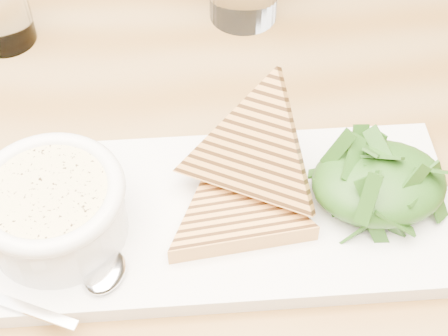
{
  "coord_description": "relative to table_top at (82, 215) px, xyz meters",
  "views": [
    {
      "loc": [
        0.24,
        -0.36,
        1.22
      ],
      "look_at": [
        0.27,
        0.01,
        0.78
      ],
      "focal_mm": 55.0,
      "sensor_mm": 36.0,
      "label": 1
    }
  ],
  "objects": [
    {
      "name": "salad_base",
      "position": [
        0.26,
        -0.03,
        0.06
      ],
      "size": [
        0.12,
        0.09,
        0.04
      ],
      "primitive_type": "ellipsoid",
      "color": "black",
      "rests_on": "platter"
    },
    {
      "name": "sandwich_flat",
      "position": [
        0.14,
        -0.04,
        0.05
      ],
      "size": [
        0.16,
        0.16,
        0.02
      ],
      "primitive_type": null,
      "rotation": [
        0.0,
        0.0,
        0.11
      ],
      "color": "#C68740",
      "rests_on": "platter"
    },
    {
      "name": "soup",
      "position": [
        -0.01,
        -0.04,
        0.09
      ],
      "size": [
        0.1,
        0.1,
        0.01
      ],
      "primitive_type": "cylinder",
      "color": "beige",
      "rests_on": "soup_bowl"
    },
    {
      "name": "arugula_pile",
      "position": [
        0.26,
        -0.03,
        0.06
      ],
      "size": [
        0.11,
        0.1,
        0.05
      ],
      "primitive_type": null,
      "color": "#2C6017",
      "rests_on": "platter"
    },
    {
      "name": "table_top",
      "position": [
        0.0,
        0.0,
        0.0
      ],
      "size": [
        1.22,
        0.85,
        0.04
      ],
      "primitive_type": "cube",
      "rotation": [
        0.0,
        0.0,
        0.06
      ],
      "color": "olive",
      "rests_on": "ground"
    },
    {
      "name": "bowl_rim",
      "position": [
        -0.01,
        -0.04,
        0.09
      ],
      "size": [
        0.12,
        0.12,
        0.01
      ],
      "primitive_type": "torus",
      "color": "white",
      "rests_on": "soup_bowl"
    },
    {
      "name": "spoon_bowl",
      "position": [
        0.03,
        -0.09,
        0.04
      ],
      "size": [
        0.05,
        0.05,
        0.01
      ],
      "primitive_type": "ellipsoid",
      "rotation": [
        0.0,
        0.0,
        -0.43
      ],
      "color": "silver",
      "rests_on": "platter"
    },
    {
      "name": "table_leg_br",
      "position": [
        0.54,
        0.34,
        -0.36
      ],
      "size": [
        0.06,
        0.06,
        0.69
      ],
      "primitive_type": "cylinder",
      "color": "olive",
      "rests_on": "ground"
    },
    {
      "name": "platter",
      "position": [
        0.13,
        -0.03,
        0.03
      ],
      "size": [
        0.4,
        0.18,
        0.02
      ],
      "primitive_type": "cube",
      "rotation": [
        0.0,
        0.0,
        -0.01
      ],
      "color": "white",
      "rests_on": "table_top"
    },
    {
      "name": "spoon_handle",
      "position": [
        -0.04,
        -0.11,
        0.04
      ],
      "size": [
        0.1,
        0.05,
        0.0
      ],
      "primitive_type": "cube",
      "rotation": [
        0.0,
        0.0,
        -0.43
      ],
      "color": "silver",
      "rests_on": "platter"
    },
    {
      "name": "sandwich_lean",
      "position": [
        0.16,
        -0.01,
        0.09
      ],
      "size": [
        0.2,
        0.21,
        0.16
      ],
      "primitive_type": null,
      "rotation": [
        0.82,
        0.0,
        -0.48
      ],
      "color": "#C68740",
      "rests_on": "sandwich_flat"
    },
    {
      "name": "soup_bowl",
      "position": [
        -0.01,
        -0.04,
        0.06
      ],
      "size": [
        0.11,
        0.11,
        0.05
      ],
      "primitive_type": "cylinder",
      "color": "white",
      "rests_on": "platter"
    }
  ]
}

